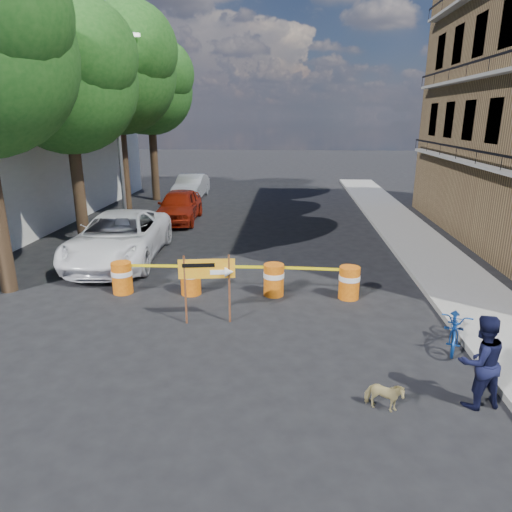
% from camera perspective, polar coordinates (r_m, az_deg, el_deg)
% --- Properties ---
extents(ground, '(120.00, 120.00, 0.00)m').
position_cam_1_polar(ground, '(10.87, -2.41, -9.13)').
color(ground, black).
rests_on(ground, ground).
extents(sidewalk_east, '(2.40, 40.00, 0.15)m').
position_cam_1_polar(sidewalk_east, '(17.14, 21.12, -0.11)').
color(sidewalk_east, gray).
rests_on(sidewalk_east, ground).
extents(tree_mid_a, '(5.25, 5.00, 8.68)m').
position_cam_1_polar(tree_mid_a, '(18.51, -22.44, 19.60)').
color(tree_mid_a, '#332316').
rests_on(tree_mid_a, ground).
extents(tree_mid_b, '(5.67, 5.40, 9.62)m').
position_cam_1_polar(tree_mid_b, '(23.16, -16.90, 21.12)').
color(tree_mid_b, '#332316').
rests_on(tree_mid_b, ground).
extents(tree_far, '(5.04, 4.80, 8.84)m').
position_cam_1_polar(tree_far, '(27.87, -13.02, 19.56)').
color(tree_far, '#332316').
rests_on(tree_far, ground).
extents(streetlamp, '(1.25, 0.18, 8.00)m').
position_cam_1_polar(streetlamp, '(20.46, -16.68, 15.19)').
color(streetlamp, gray).
rests_on(streetlamp, ground).
extents(barrel_far_left, '(0.58, 0.58, 0.90)m').
position_cam_1_polar(barrel_far_left, '(13.37, -16.40, -2.54)').
color(barrel_far_left, '#C94E0B').
rests_on(barrel_far_left, ground).
extents(barrel_mid_left, '(0.58, 0.58, 0.90)m').
position_cam_1_polar(barrel_mid_left, '(12.88, -8.16, -2.74)').
color(barrel_mid_left, '#C94E0B').
rests_on(barrel_mid_left, ground).
extents(barrel_mid_right, '(0.58, 0.58, 0.90)m').
position_cam_1_polar(barrel_mid_right, '(12.67, 2.23, -2.91)').
color(barrel_mid_right, '#C94E0B').
rests_on(barrel_mid_right, ground).
extents(barrel_far_right, '(0.58, 0.58, 0.90)m').
position_cam_1_polar(barrel_far_right, '(12.71, 11.57, -3.20)').
color(barrel_far_right, '#C94E0B').
rests_on(barrel_far_right, ground).
extents(detour_sign, '(1.32, 0.31, 1.71)m').
position_cam_1_polar(detour_sign, '(10.77, -5.31, -2.27)').
color(detour_sign, '#592D19').
rests_on(detour_sign, ground).
extents(pedestrian, '(0.95, 0.82, 1.68)m').
position_cam_1_polar(pedestrian, '(8.75, 26.27, -11.75)').
color(pedestrian, black).
rests_on(pedestrian, ground).
extents(bicycle, '(0.86, 1.05, 1.72)m').
position_cam_1_polar(bicycle, '(10.68, 23.89, -6.12)').
color(bicycle, '#123F95').
rests_on(bicycle, ground).
extents(dog, '(0.72, 0.49, 0.56)m').
position_cam_1_polar(dog, '(8.33, 15.70, -16.49)').
color(dog, tan).
rests_on(dog, ground).
extents(suv_white, '(3.11, 6.04, 1.63)m').
position_cam_1_polar(suv_white, '(16.35, -16.75, 2.23)').
color(suv_white, white).
rests_on(suv_white, ground).
extents(sedan_red, '(1.98, 4.49, 1.50)m').
position_cam_1_polar(sedan_red, '(21.99, -9.58, 6.22)').
color(sedan_red, maroon).
rests_on(sedan_red, ground).
extents(sedan_silver, '(1.56, 4.38, 1.44)m').
position_cam_1_polar(sedan_silver, '(28.28, -8.09, 8.60)').
color(sedan_silver, silver).
rests_on(sedan_silver, ground).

